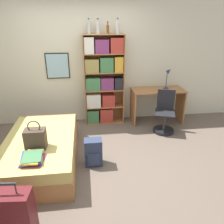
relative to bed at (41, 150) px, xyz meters
name	(u,v)px	position (x,y,z in m)	size (l,w,h in m)	color
ground_plane	(85,159)	(0.67, -0.02, -0.22)	(14.00, 14.00, 0.00)	#66564C
wall_back	(81,63)	(0.67, 1.61, 1.08)	(10.00, 0.09, 2.60)	beige
bed	(41,150)	(0.00, 0.00, 0.00)	(1.08, 1.83, 0.44)	#A36B3D
handbag	(35,138)	(0.01, -0.29, 0.37)	(0.29, 0.19, 0.43)	#47382D
book_stack_on_bed	(32,158)	(0.02, -0.60, 0.26)	(0.32, 0.38, 0.07)	#7A336B
suitcase	(6,215)	(-0.13, -1.32, 0.06)	(0.57, 0.26, 0.69)	#5B191E
bookcase	(103,80)	(1.12, 1.41, 0.74)	(0.83, 0.29, 1.89)	#A36B3D
bottle_green	(89,28)	(0.87, 1.45, 1.78)	(0.07, 0.07, 0.28)	#B7BCC1
bottle_brown	(98,28)	(1.04, 1.42, 1.78)	(0.08, 0.08, 0.28)	#B7BCC1
bottle_clear	(108,29)	(1.23, 1.38, 1.76)	(0.06, 0.06, 0.23)	brown
bottle_blue	(118,28)	(1.43, 1.41, 1.78)	(0.06, 0.06, 0.29)	#B7BCC1
desk	(157,100)	(2.32, 1.30, 0.30)	(1.14, 0.52, 0.75)	#A36B3D
desk_lamp	(168,74)	(2.53, 1.35, 0.84)	(0.16, 0.11, 0.46)	navy
desk_chair	(164,118)	(2.32, 0.80, 0.06)	(0.49, 0.49, 0.86)	black
backpack	(93,152)	(0.82, -0.17, 0.00)	(0.27, 0.22, 0.44)	#2D3856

